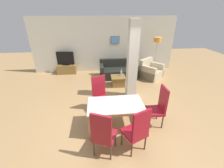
{
  "coord_description": "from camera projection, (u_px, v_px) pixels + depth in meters",
  "views": [
    {
      "loc": [
        -0.43,
        -3.2,
        2.88
      ],
      "look_at": [
        0.0,
        0.87,
        0.89
      ],
      "focal_mm": 24.0,
      "sensor_mm": 36.0,
      "label": 1
    }
  ],
  "objects": [
    {
      "name": "bottle",
      "position": [
        121.0,
        73.0,
        6.36
      ],
      "size": [
        0.08,
        0.08,
        0.28
      ],
      "color": "#B2B7BC",
      "rests_on": "coffee_table"
    },
    {
      "name": "sofa",
      "position": [
        118.0,
        71.0,
        7.22
      ],
      "size": [
        1.75,
        0.9,
        0.82
      ],
      "rotation": [
        0.0,
        0.0,
        3.14
      ],
      "color": "black",
      "rests_on": "ground_plane"
    },
    {
      "name": "ground_plane",
      "position": [
        115.0,
        126.0,
        4.16
      ],
      "size": [
        18.0,
        18.0,
        0.0
      ],
      "primitive_type": "plane",
      "color": "#AA8353"
    },
    {
      "name": "dining_chair_near_right",
      "position": [
        137.0,
        130.0,
        3.2
      ],
      "size": [
        0.61,
        0.61,
        1.15
      ],
      "rotation": [
        0.0,
        0.0,
        0.42
      ],
      "color": "maroon",
      "rests_on": "ground_plane"
    },
    {
      "name": "dining_chair_far_left",
      "position": [
        100.0,
        94.0,
        4.6
      ],
      "size": [
        0.61,
        0.61,
        1.15
      ],
      "rotation": [
        0.0,
        0.0,
        -2.72
      ],
      "color": "maroon",
      "rests_on": "ground_plane"
    },
    {
      "name": "back_wall",
      "position": [
        105.0,
        45.0,
        7.58
      ],
      "size": [
        7.2,
        0.09,
        2.7
      ],
      "color": "beige",
      "rests_on": "ground_plane"
    },
    {
      "name": "tv_stand",
      "position": [
        67.0,
        69.0,
        7.64
      ],
      "size": [
        0.93,
        0.4,
        0.46
      ],
      "color": "olive",
      "rests_on": "ground_plane"
    },
    {
      "name": "armchair",
      "position": [
        150.0,
        72.0,
        7.12
      ],
      "size": [
        1.24,
        1.23,
        0.88
      ],
      "rotation": [
        0.0,
        0.0,
        3.85
      ],
      "color": "#C5B695",
      "rests_on": "ground_plane"
    },
    {
      "name": "floor_lamp",
      "position": [
        157.0,
        43.0,
        7.27
      ],
      "size": [
        0.37,
        0.37,
        1.77
      ],
      "color": "#B7B7BC",
      "rests_on": "ground_plane"
    },
    {
      "name": "dining_chair_head_right",
      "position": [
        158.0,
        106.0,
        4.01
      ],
      "size": [
        0.46,
        0.46,
        1.15
      ],
      "rotation": [
        0.0,
        0.0,
        1.57
      ],
      "color": "maroon",
      "rests_on": "ground_plane"
    },
    {
      "name": "coffee_table",
      "position": [
        118.0,
        81.0,
        6.38
      ],
      "size": [
        0.6,
        0.56,
        0.42
      ],
      "color": "brown",
      "rests_on": "ground_plane"
    },
    {
      "name": "dining_chair_near_left",
      "position": [
        103.0,
        133.0,
        3.11
      ],
      "size": [
        0.6,
        0.6,
        1.15
      ],
      "rotation": [
        0.0,
        0.0,
        -0.4
      ],
      "color": "maroon",
      "rests_on": "ground_plane"
    },
    {
      "name": "dining_table",
      "position": [
        115.0,
        109.0,
        3.91
      ],
      "size": [
        1.45,
        0.86,
        0.74
      ],
      "color": "olive",
      "rests_on": "ground_plane"
    },
    {
      "name": "tv_screen",
      "position": [
        65.0,
        59.0,
        7.4
      ],
      "size": [
        0.85,
        0.24,
        0.67
      ],
      "rotation": [
        0.0,
        0.0,
        3.03
      ],
      "color": "black",
      "rests_on": "tv_stand"
    },
    {
      "name": "divider_pillar",
      "position": [
        132.0,
        62.0,
        5.06
      ],
      "size": [
        0.32,
        0.34,
        2.7
      ],
      "color": "beige",
      "rests_on": "ground_plane"
    }
  ]
}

